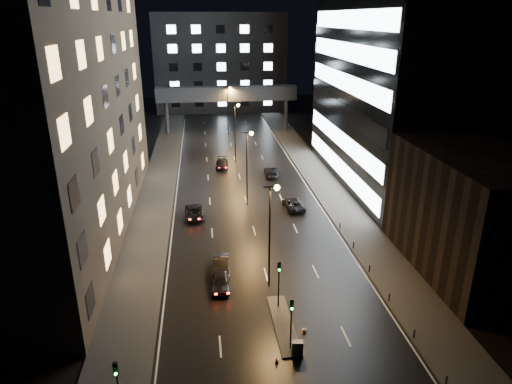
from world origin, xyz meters
The scene contains 26 objects.
ground centered at (0.00, 40.00, 0.00)m, with size 160.00×160.00×0.00m, color black.
sidewalk_left centered at (-12.50, 35.00, 0.07)m, with size 5.00×110.00×0.15m, color #383533.
sidewalk_right centered at (12.50, 35.00, 0.07)m, with size 5.00×110.00×0.15m, color #383533.
building_left centered at (-22.50, 24.00, 20.00)m, with size 15.00×48.00×40.00m, color #2D2319.
building_right_low centered at (20.00, 9.00, 6.00)m, with size 10.00×18.00×12.00m, color black.
building_right_glass centered at (25.00, 36.00, 22.50)m, with size 20.00×36.00×45.00m, color black.
building_far centered at (0.00, 98.00, 12.50)m, with size 34.00×14.00×25.00m, color #333335.
skybridge centered at (0.00, 70.00, 8.34)m, with size 30.00×3.00×10.00m.
median_island centered at (0.30, 2.00, 0.07)m, with size 1.60×8.00×0.15m, color #383533.
traffic_signal_near centered at (0.30, 4.49, 3.09)m, with size 0.28×0.34×4.40m.
traffic_signal_far centered at (0.30, -1.01, 3.09)m, with size 0.28×0.34×4.40m.
traffic_signal_corner centered at (-11.50, -6.01, 2.94)m, with size 0.28×0.34×4.40m.
bollard_row centered at (10.20, 6.50, 0.45)m, with size 0.12×25.12×0.90m.
streetlight_near centered at (0.16, 8.00, 6.50)m, with size 1.45×0.50×10.15m.
streetlight_mid_a centered at (0.16, 28.00, 6.50)m, with size 1.45×0.50×10.15m.
streetlight_mid_b centered at (0.16, 48.00, 6.50)m, with size 1.45×0.50×10.15m.
streetlight_far centered at (0.16, 68.00, 6.50)m, with size 1.45×0.50×10.15m.
car_away_a centered at (-4.52, 8.21, 0.72)m, with size 1.69×4.20×1.43m, color black.
car_away_b centered at (-4.40, 11.14, 0.75)m, with size 1.58×4.53×1.49m, color black.
car_away_c centered at (-7.05, 24.68, 0.67)m, with size 2.22×4.81×1.34m, color black.
car_away_d centered at (-2.54, 44.67, 0.72)m, with size 2.02×4.97×1.44m, color black.
car_toward_a centered at (5.96, 26.01, 0.67)m, with size 2.21×4.80×1.33m, color black.
car_toward_b centered at (5.07, 39.55, 0.71)m, with size 1.99×4.89×1.42m, color black.
utility_cabinet centered at (0.70, -1.70, 0.72)m, with size 0.82×0.50×1.14m, color #565558.
cone_a centered at (-0.96, -2.31, 0.28)m, with size 0.32×0.32×0.56m, color #D94F0B.
cone_b centered at (1.81, 0.87, 0.23)m, with size 0.40×0.40×0.45m, color orange.
Camera 1 is at (-5.72, -28.71, 23.79)m, focal length 32.00 mm.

